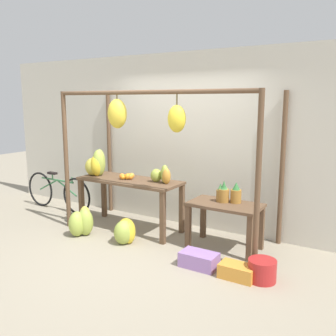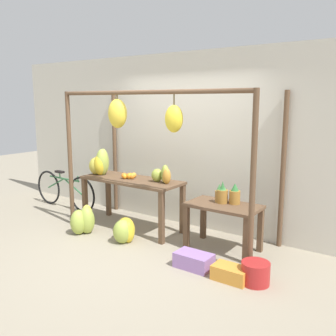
# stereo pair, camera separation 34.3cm
# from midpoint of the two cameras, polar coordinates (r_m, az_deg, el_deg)

# --- Properties ---
(ground_plane) EXTENTS (20.00, 20.00, 0.00)m
(ground_plane) POSITION_cam_midpoint_polar(r_m,az_deg,el_deg) (5.26, -3.62, -12.61)
(ground_plane) COLOR gray
(shop_wall_back) EXTENTS (8.00, 0.08, 2.80)m
(shop_wall_back) POSITION_cam_midpoint_polar(r_m,az_deg,el_deg) (6.09, 4.92, 4.16)
(shop_wall_back) COLOR beige
(shop_wall_back) RESTS_ON ground_plane
(stall_awning) EXTENTS (3.22, 1.21, 2.18)m
(stall_awning) POSITION_cam_midpoint_polar(r_m,az_deg,el_deg) (5.33, -0.66, 5.09)
(stall_awning) COLOR brown
(stall_awning) RESTS_ON ground_plane
(display_table_main) EXTENTS (1.69, 0.65, 0.81)m
(display_table_main) POSITION_cam_midpoint_polar(r_m,az_deg,el_deg) (5.98, -3.93, -2.84)
(display_table_main) COLOR brown
(display_table_main) RESTS_ON ground_plane
(display_table_side) EXTENTS (0.99, 0.57, 0.65)m
(display_table_side) POSITION_cam_midpoint_polar(r_m,az_deg,el_deg) (5.23, 10.31, -6.88)
(display_table_side) COLOR brown
(display_table_side) RESTS_ON ground_plane
(banana_pile_on_table) EXTENTS (0.37, 0.33, 0.44)m
(banana_pile_on_table) POSITION_cam_midpoint_polar(r_m,az_deg,el_deg) (6.31, -8.73, 0.67)
(banana_pile_on_table) COLOR #9EB247
(banana_pile_on_table) RESTS_ON display_table_main
(orange_pile) EXTENTS (0.21, 0.23, 0.09)m
(orange_pile) POSITION_cam_midpoint_polar(r_m,az_deg,el_deg) (5.97, -4.22, -1.23)
(orange_pile) COLOR orange
(orange_pile) RESTS_ON display_table_main
(pineapple_cluster) EXTENTS (0.34, 0.21, 0.31)m
(pineapple_cluster) POSITION_cam_midpoint_polar(r_m,az_deg,el_deg) (5.22, 10.59, -4.02)
(pineapple_cluster) COLOR #B27F38
(pineapple_cluster) RESTS_ON display_table_side
(banana_pile_ground_left) EXTENTS (0.36, 0.44, 0.44)m
(banana_pile_ground_left) POSITION_cam_midpoint_polar(r_m,az_deg,el_deg) (5.97, -11.10, -7.86)
(banana_pile_ground_left) COLOR #9EB247
(banana_pile_ground_left) RESTS_ON ground_plane
(banana_pile_ground_right) EXTENTS (0.41, 0.47, 0.35)m
(banana_pile_ground_right) POSITION_cam_midpoint_polar(r_m,az_deg,el_deg) (5.55, -4.78, -9.48)
(banana_pile_ground_right) COLOR yellow
(banana_pile_ground_right) RESTS_ON ground_plane
(fruit_crate_white) EXTENTS (0.46, 0.27, 0.19)m
(fruit_crate_white) POSITION_cam_midpoint_polar(r_m,az_deg,el_deg) (4.78, 6.07, -13.88)
(fruit_crate_white) COLOR #9970B7
(fruit_crate_white) RESTS_ON ground_plane
(blue_bucket) EXTENTS (0.32, 0.32, 0.25)m
(blue_bucket) POSITION_cam_midpoint_polar(r_m,az_deg,el_deg) (4.52, 15.39, -15.19)
(blue_bucket) COLOR #AD2323
(blue_bucket) RESTS_ON ground_plane
(parked_bicycle) EXTENTS (1.67, 0.08, 0.72)m
(parked_bicycle) POSITION_cam_midpoint_polar(r_m,az_deg,el_deg) (7.39, -14.21, -3.28)
(parked_bicycle) COLOR black
(parked_bicycle) RESTS_ON ground_plane
(papaya_pile) EXTENTS (0.39, 0.23, 0.28)m
(papaya_pile) POSITION_cam_midpoint_polar(r_m,az_deg,el_deg) (5.63, 0.87, -1.09)
(papaya_pile) COLOR #93A33D
(papaya_pile) RESTS_ON display_table_main
(fruit_crate_purple) EXTENTS (0.41, 0.25, 0.17)m
(fruit_crate_purple) POSITION_cam_midpoint_polar(r_m,az_deg,el_deg) (4.55, 11.75, -15.47)
(fruit_crate_purple) COLOR orange
(fruit_crate_purple) RESTS_ON ground_plane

